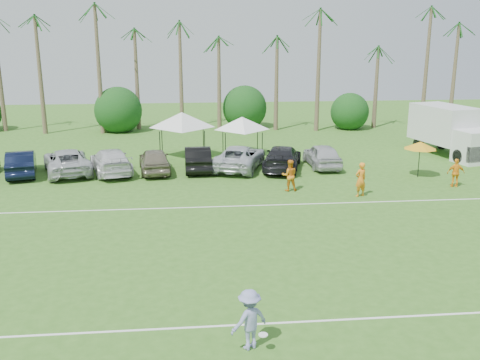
{
  "coord_description": "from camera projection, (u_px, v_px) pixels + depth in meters",
  "views": [
    {
      "loc": [
        0.46,
        -12.78,
        8.67
      ],
      "look_at": [
        3.03,
        13.37,
        1.6
      ],
      "focal_mm": 40.0,
      "sensor_mm": 36.0,
      "label": 1
    }
  ],
  "objects": [
    {
      "name": "field_lines",
      "position": [
        180.0,
        252.0,
        22.18
      ],
      "size": [
        80.0,
        12.1,
        0.01
      ],
      "color": "white",
      "rests_on": "ground"
    },
    {
      "name": "palm_tree_2",
      "position": [
        45.0,
        30.0,
        47.48
      ],
      "size": [
        2.4,
        2.4,
        10.9
      ],
      "color": "brown",
      "rests_on": "ground"
    },
    {
      "name": "palm_tree_3",
      "position": [
        90.0,
        20.0,
        47.64
      ],
      "size": [
        2.4,
        2.4,
        11.9
      ],
      "color": "brown",
      "rests_on": "ground"
    },
    {
      "name": "palm_tree_4",
      "position": [
        137.0,
        50.0,
        48.69
      ],
      "size": [
        2.4,
        2.4,
        8.9
      ],
      "color": "brown",
      "rests_on": "ground"
    },
    {
      "name": "palm_tree_5",
      "position": [
        181.0,
        40.0,
        48.84
      ],
      "size": [
        2.4,
        2.4,
        9.9
      ],
      "color": "brown",
      "rests_on": "ground"
    },
    {
      "name": "palm_tree_6",
      "position": [
        224.0,
        30.0,
        48.99
      ],
      "size": [
        2.4,
        2.4,
        10.9
      ],
      "color": "brown",
      "rests_on": "ground"
    },
    {
      "name": "palm_tree_7",
      "position": [
        268.0,
        21.0,
        49.15
      ],
      "size": [
        2.4,
        2.4,
        11.9
      ],
      "color": "brown",
      "rests_on": "ground"
    },
    {
      "name": "palm_tree_8",
      "position": [
        320.0,
        50.0,
        50.29
      ],
      "size": [
        2.4,
        2.4,
        8.9
      ],
      "color": "brown",
      "rests_on": "ground"
    },
    {
      "name": "palm_tree_9",
      "position": [
        372.0,
        40.0,
        50.54
      ],
      "size": [
        2.4,
        2.4,
        9.9
      ],
      "color": "brown",
      "rests_on": "ground"
    },
    {
      "name": "palm_tree_10",
      "position": [
        423.0,
        31.0,
        50.79
      ],
      "size": [
        2.4,
        2.4,
        10.9
      ],
      "color": "brown",
      "rests_on": "ground"
    },
    {
      "name": "palm_tree_11",
      "position": [
        465.0,
        21.0,
        50.94
      ],
      "size": [
        2.4,
        2.4,
        11.9
      ],
      "color": "brown",
      "rests_on": "ground"
    },
    {
      "name": "bush_tree_1",
      "position": [
        120.0,
        111.0,
        50.94
      ],
      "size": [
        4.0,
        4.0,
        4.0
      ],
      "color": "brown",
      "rests_on": "ground"
    },
    {
      "name": "bush_tree_2",
      "position": [
        245.0,
        109.0,
        52.07
      ],
      "size": [
        4.0,
        4.0,
        4.0
      ],
      "color": "brown",
      "rests_on": "ground"
    },
    {
      "name": "bush_tree_3",
      "position": [
        345.0,
        108.0,
        53.01
      ],
      "size": [
        4.0,
        4.0,
        4.0
      ],
      "color": "brown",
      "rests_on": "ground"
    },
    {
      "name": "sideline_player_a",
      "position": [
        361.0,
        179.0,
        29.74
      ],
      "size": [
        0.83,
        0.69,
        1.95
      ],
      "primitive_type": "imported",
      "rotation": [
        0.0,
        0.0,
        3.5
      ],
      "color": "orange",
      "rests_on": "ground"
    },
    {
      "name": "sideline_player_b",
      "position": [
        289.0,
        175.0,
        30.83
      ],
      "size": [
        0.93,
        0.74,
        1.84
      ],
      "primitive_type": "imported",
      "rotation": [
        0.0,
        0.0,
        3.09
      ],
      "color": "orange",
      "rests_on": "ground"
    },
    {
      "name": "sideline_player_c",
      "position": [
        456.0,
        173.0,
        31.64
      ],
      "size": [
        1.07,
        0.61,
        1.71
      ],
      "primitive_type": "imported",
      "rotation": [
        0.0,
        0.0,
        2.93
      ],
      "color": "#FFA11C",
      "rests_on": "ground"
    },
    {
      "name": "box_truck",
      "position": [
        451.0,
        130.0,
        39.86
      ],
      "size": [
        4.11,
        7.44,
        3.63
      ],
      "rotation": [
        0.0,
        0.0,
        0.22
      ],
      "color": "silver",
      "rests_on": "ground"
    },
    {
      "name": "canopy_tent_left",
      "position": [
        182.0,
        112.0,
        38.77
      ],
      "size": [
        4.83,
        4.83,
        3.91
      ],
      "color": "black",
      "rests_on": "ground"
    },
    {
      "name": "canopy_tent_right",
      "position": [
        242.0,
        117.0,
        39.66
      ],
      "size": [
        4.17,
        4.17,
        3.38
      ],
      "color": "black",
      "rests_on": "ground"
    },
    {
      "name": "market_umbrella",
      "position": [
        420.0,
        145.0,
        33.54
      ],
      "size": [
        2.06,
        2.06,
        2.29
      ],
      "color": "black",
      "rests_on": "ground"
    },
    {
      "name": "frisbee_player",
      "position": [
        249.0,
        319.0,
        15.16
      ],
      "size": [
        1.35,
        1.14,
        1.81
      ],
      "rotation": [
        0.0,
        0.0,
        3.63
      ],
      "color": "#848BBC",
      "rests_on": "ground"
    },
    {
      "name": "parked_car_1",
      "position": [
        21.0,
        163.0,
        34.34
      ],
      "size": [
        2.83,
        5.14,
        1.61
      ],
      "primitive_type": "imported",
      "rotation": [
        0.0,
        0.0,
        3.39
      ],
      "color": "black",
      "rests_on": "ground"
    },
    {
      "name": "parked_car_2",
      "position": [
        67.0,
        161.0,
        34.81
      ],
      "size": [
        4.26,
        6.31,
        1.61
      ],
      "primitive_type": "imported",
      "rotation": [
        0.0,
        0.0,
        3.44
      ],
      "color": "#B8BABE",
      "rests_on": "ground"
    },
    {
      "name": "parked_car_3",
      "position": [
        111.0,
        161.0,
        34.89
      ],
      "size": [
        3.67,
        5.94,
        1.61
      ],
      "primitive_type": "imported",
      "rotation": [
        0.0,
        0.0,
        3.42
      ],
      "color": "silver",
      "rests_on": "ground"
    },
    {
      "name": "parked_car_4",
      "position": [
        155.0,
        160.0,
        35.09
      ],
      "size": [
        2.45,
        4.91,
        1.61
      ],
      "primitive_type": "imported",
      "rotation": [
        0.0,
        0.0,
        3.26
      ],
      "color": "#7A725C",
      "rests_on": "ground"
    },
    {
      "name": "parked_car_5",
      "position": [
        198.0,
        158.0,
        35.75
      ],
      "size": [
        1.78,
        4.9,
        1.61
      ],
      "primitive_type": "imported",
      "rotation": [
        0.0,
        0.0,
        3.16
      ],
      "color": "black",
      "rests_on": "ground"
    },
    {
      "name": "parked_car_6",
      "position": [
        240.0,
        157.0,
        35.99
      ],
      "size": [
        4.41,
        6.33,
        1.61
      ],
      "primitive_type": "imported",
      "rotation": [
        0.0,
        0.0,
        2.81
      ],
      "color": "silver",
      "rests_on": "ground"
    },
    {
      "name": "parked_car_7",
      "position": [
        282.0,
        158.0,
        35.84
      ],
      "size": [
        3.67,
        5.94,
        1.61
      ],
      "primitive_type": "imported",
      "rotation": [
        0.0,
        0.0,
        2.87
      ],
      "color": "black",
      "rests_on": "ground"
    },
    {
      "name": "parked_car_8",
      "position": [
        322.0,
        155.0,
        36.55
      ],
      "size": [
        1.96,
        4.74,
        1.61
      ],
      "primitive_type": "imported",
      "rotation": [
        0.0,
        0.0,
        3.16
      ],
      "color": "silver",
      "rests_on": "ground"
    }
  ]
}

